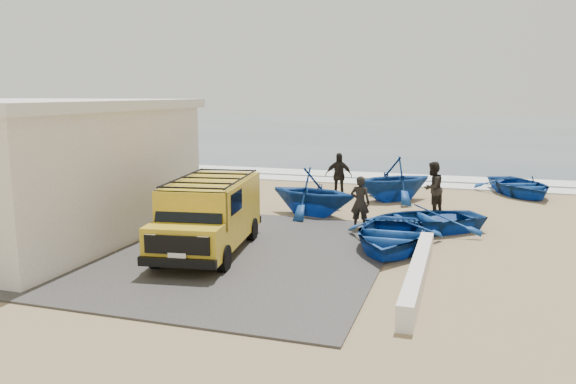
# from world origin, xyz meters

# --- Properties ---
(ground) EXTENTS (160.00, 160.00, 0.00)m
(ground) POSITION_xyz_m (0.00, 0.00, 0.00)
(ground) COLOR #957D57
(slab) EXTENTS (12.00, 10.00, 0.05)m
(slab) POSITION_xyz_m (-2.00, -2.00, 0.03)
(slab) COLOR #403E3B
(slab) RESTS_ON ground
(ocean) EXTENTS (180.00, 88.00, 0.01)m
(ocean) POSITION_xyz_m (0.00, 56.00, 0.00)
(ocean) COLOR #385166
(ocean) RESTS_ON ground
(surf_line) EXTENTS (180.00, 1.60, 0.06)m
(surf_line) POSITION_xyz_m (0.00, 12.00, 0.03)
(surf_line) COLOR white
(surf_line) RESTS_ON ground
(surf_wash) EXTENTS (180.00, 2.20, 0.04)m
(surf_wash) POSITION_xyz_m (0.00, 14.50, 0.02)
(surf_wash) COLOR white
(surf_wash) RESTS_ON ground
(building) EXTENTS (8.40, 9.40, 4.30)m
(building) POSITION_xyz_m (-7.50, -2.00, 2.16)
(building) COLOR white
(building) RESTS_ON ground
(parapet) EXTENTS (0.35, 6.00, 0.55)m
(parapet) POSITION_xyz_m (5.00, -3.00, 0.28)
(parapet) COLOR silver
(parapet) RESTS_ON ground
(van) EXTENTS (2.65, 5.23, 2.14)m
(van) POSITION_xyz_m (-0.93, -2.01, 1.15)
(van) COLOR gold
(van) RESTS_ON ground
(boat_near_left) EXTENTS (3.04, 4.22, 0.86)m
(boat_near_left) POSITION_xyz_m (3.94, -0.11, 0.43)
(boat_near_left) COLOR navy
(boat_near_left) RESTS_ON ground
(boat_near_right) EXTENTS (4.94, 4.52, 0.84)m
(boat_near_right) POSITION_xyz_m (4.68, 2.33, 0.42)
(boat_near_right) COLOR navy
(boat_near_right) RESTS_ON ground
(boat_mid_left) EXTENTS (3.99, 3.66, 1.78)m
(boat_mid_left) POSITION_xyz_m (0.56, 3.68, 0.89)
(boat_mid_left) COLOR navy
(boat_mid_left) RESTS_ON ground
(boat_far_left) EXTENTS (4.70, 4.66, 1.87)m
(boat_far_left) POSITION_xyz_m (3.07, 7.51, 0.94)
(boat_far_left) COLOR navy
(boat_far_left) RESTS_ON ground
(boat_far_right) EXTENTS (4.44, 5.10, 0.88)m
(boat_far_right) POSITION_xyz_m (8.30, 10.53, 0.44)
(boat_far_right) COLOR navy
(boat_far_right) RESTS_ON ground
(fisherman_front) EXTENTS (0.67, 0.46, 1.80)m
(fisherman_front) POSITION_xyz_m (2.64, 2.07, 0.90)
(fisherman_front) COLOR black
(fisherman_front) RESTS_ON ground
(fisherman_middle) EXTENTS (1.11, 1.20, 1.98)m
(fisherman_middle) POSITION_xyz_m (4.80, 5.30, 0.99)
(fisherman_middle) COLOR black
(fisherman_middle) RESTS_ON ground
(fisherman_back) EXTENTS (1.21, 0.60, 1.98)m
(fisherman_back) POSITION_xyz_m (0.72, 7.34, 0.99)
(fisherman_back) COLOR black
(fisherman_back) RESTS_ON ground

